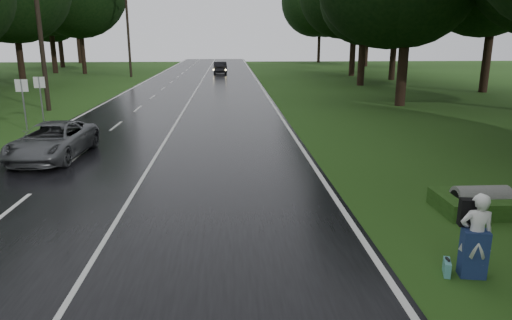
{
  "coord_description": "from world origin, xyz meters",
  "views": [
    {
      "loc": [
        2.84,
        -9.92,
        4.46
      ],
      "look_at": [
        3.58,
        2.74,
        1.1
      ],
      "focal_mm": 32.59,
      "sensor_mm": 36.0,
      "label": 1
    }
  ],
  "objects": [
    {
      "name": "grey_car",
      "position": [
        -3.81,
        7.53,
        0.7
      ],
      "size": [
        2.42,
        4.84,
        1.32
      ],
      "primitive_type": "imported",
      "rotation": [
        0.0,
        0.0,
        6.23
      ],
      "color": "#4A4C4F",
      "rests_on": "road"
    },
    {
      "name": "tree_right_d",
      "position": [
        14.33,
        20.68,
        0.0
      ],
      "size": [
        9.38,
        9.38,
        14.65
      ],
      "primitive_type": null,
      "color": "black",
      "rests_on": "ground"
    },
    {
      "name": "far_car",
      "position": [
        1.75,
        49.49,
        0.78
      ],
      "size": [
        1.81,
        4.55,
        1.47
      ],
      "primitive_type": "imported",
      "rotation": [
        0.0,
        0.0,
        3.2
      ],
      "color": "black",
      "rests_on": "road"
    },
    {
      "name": "suitcase",
      "position": [
        7.01,
        -1.99,
        0.14
      ],
      "size": [
        0.25,
        0.42,
        0.29
      ],
      "primitive_type": "cube",
      "rotation": [
        0.0,
        0.0,
        5.94
      ],
      "color": "teal",
      "rests_on": "ground"
    },
    {
      "name": "road_sign_a",
      "position": [
        -7.2,
        13.34,
        0.0
      ],
      "size": [
        0.6,
        0.1,
        2.5
      ],
      "primitive_type": null,
      "color": "white",
      "rests_on": "ground"
    },
    {
      "name": "tree_left_f",
      "position": [
        -15.23,
        50.46,
        0.0
      ],
      "size": [
        11.13,
        11.13,
        17.4
      ],
      "primitive_type": null,
      "color": "black",
      "rests_on": "ground"
    },
    {
      "name": "road_sign_b",
      "position": [
        -7.2,
        15.51,
        0.0
      ],
      "size": [
        0.59,
        0.1,
        2.44
      ],
      "primitive_type": null,
      "color": "white",
      "rests_on": "ground"
    },
    {
      "name": "ground",
      "position": [
        0.0,
        0.0,
        0.0
      ],
      "size": [
        160.0,
        160.0,
        0.0
      ],
      "primitive_type": "plane",
      "color": "#234715",
      "rests_on": "ground"
    },
    {
      "name": "utility_pole_far",
      "position": [
        -8.5,
        45.46,
        0.0
      ],
      "size": [
        1.8,
        0.28,
        10.49
      ],
      "primitive_type": null,
      "color": "black",
      "rests_on": "ground"
    },
    {
      "name": "road",
      "position": [
        0.0,
        20.0,
        0.02
      ],
      "size": [
        12.0,
        140.0,
        0.04
      ],
      "primitive_type": "cube",
      "color": "black",
      "rests_on": "ground"
    },
    {
      "name": "tree_right_e",
      "position": [
        15.4,
        34.22,
        0.0
      ],
      "size": [
        9.13,
        9.13,
        14.26
      ],
      "primitive_type": null,
      "color": "black",
      "rests_on": "ground"
    },
    {
      "name": "tree_right_f",
      "position": [
        17.5,
        45.59,
        0.0
      ],
      "size": [
        10.64,
        10.64,
        16.63
      ],
      "primitive_type": null,
      "color": "black",
      "rests_on": "ground"
    },
    {
      "name": "culvert",
      "position": [
        9.41,
        1.24,
        0.0
      ],
      "size": [
        1.41,
        0.7,
        0.7
      ],
      "primitive_type": "cylinder",
      "rotation": [
        0.0,
        1.57,
        0.0
      ],
      "color": "slate",
      "rests_on": "ground"
    },
    {
      "name": "hitchhiker",
      "position": [
        7.45,
        -2.07,
        0.78
      ],
      "size": [
        0.67,
        0.63,
        1.68
      ],
      "color": "silver",
      "rests_on": "ground"
    },
    {
      "name": "lane_center",
      "position": [
        0.0,
        20.0,
        0.04
      ],
      "size": [
        0.12,
        140.0,
        0.01
      ],
      "primitive_type": "cube",
      "color": "silver",
      "rests_on": "road"
    },
    {
      "name": "tree_left_e",
      "position": [
        -16.26,
        34.8,
        0.0
      ],
      "size": [
        9.85,
        9.85,
        15.39
      ],
      "primitive_type": null,
      "color": "black",
      "rests_on": "ground"
    },
    {
      "name": "utility_pole_mid",
      "position": [
        -8.5,
        19.83,
        0.0
      ],
      "size": [
        1.8,
        0.28,
        10.09
      ],
      "primitive_type": null,
      "color": "black",
      "rests_on": "ground"
    }
  ]
}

